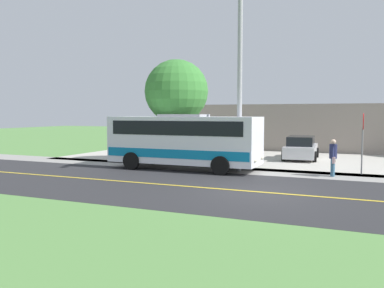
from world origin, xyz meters
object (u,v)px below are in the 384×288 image
object	(u,v)px
pedestrian_with_bags	(333,157)
commercial_building	(306,126)
tree_curbside	(176,92)
stop_sign	(363,133)
street_light_pole	(239,74)
parked_car_near	(301,148)
shuttle_bus_front	(184,139)

from	to	relation	value
pedestrian_with_bags	commercial_building	distance (m)	16.76
pedestrian_with_bags	tree_curbside	world-z (taller)	tree_curbside
stop_sign	tree_curbside	bearing A→B (deg)	-97.22
street_light_pole	stop_sign	bearing A→B (deg)	102.10
tree_curbside	commercial_building	size ratio (longest dim) A/B	0.34
stop_sign	parked_car_near	world-z (taller)	stop_sign
street_light_pole	tree_curbside	bearing A→B (deg)	-118.67
parked_car_near	pedestrian_with_bags	bearing A→B (deg)	20.09
shuttle_bus_front	tree_curbside	bearing A→B (deg)	-148.33
parked_car_near	tree_curbside	size ratio (longest dim) A/B	0.75
street_light_pole	parked_car_near	size ratio (longest dim) A/B	1.94
tree_curbside	stop_sign	bearing A→B (deg)	82.78
pedestrian_with_bags	parked_car_near	size ratio (longest dim) A/B	0.38
pedestrian_with_bags	street_light_pole	xyz separation A→B (m)	(0.13, -4.45, 3.88)
shuttle_bus_front	pedestrian_with_bags	distance (m)	7.29
commercial_building	shuttle_bus_front	bearing A→B (deg)	-12.71
street_light_pole	parked_car_near	xyz separation A→B (m)	(-6.72, 2.04, -4.10)
shuttle_bus_front	stop_sign	distance (m)	8.62
pedestrian_with_bags	commercial_building	world-z (taller)	commercial_building
tree_curbside	parked_car_near	bearing A→B (deg)	122.34
shuttle_bus_front	tree_curbside	size ratio (longest dim) A/B	1.30
shuttle_bus_front	street_light_pole	bearing A→B (deg)	98.30
shuttle_bus_front	parked_car_near	bearing A→B (deg)	145.83
stop_sign	commercial_building	bearing A→B (deg)	-163.14
shuttle_bus_front	commercial_building	distance (m)	17.35
pedestrian_with_bags	tree_curbside	size ratio (longest dim) A/B	0.28
street_light_pole	tree_curbside	distance (m)	5.28
shuttle_bus_front	tree_curbside	world-z (taller)	tree_curbside
stop_sign	tree_curbside	distance (m)	10.57
commercial_building	parked_car_near	bearing A→B (deg)	5.93
stop_sign	commercial_building	size ratio (longest dim) A/B	0.16
tree_curbside	street_light_pole	bearing A→B (deg)	61.33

